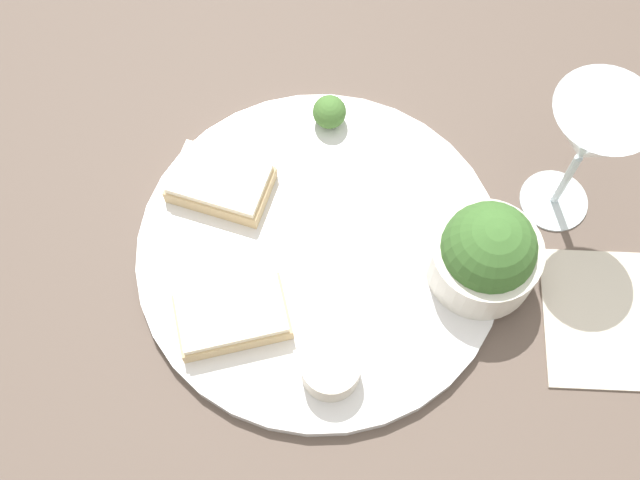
# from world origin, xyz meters

# --- Properties ---
(ground_plane) EXTENTS (4.00, 4.00, 0.00)m
(ground_plane) POSITION_xyz_m (0.00, 0.00, 0.00)
(ground_plane) COLOR brown
(dinner_plate) EXTENTS (0.36, 0.36, 0.01)m
(dinner_plate) POSITION_xyz_m (0.00, 0.00, 0.01)
(dinner_plate) COLOR white
(dinner_plate) RESTS_ON ground_plane
(salad_bowl) EXTENTS (0.10, 0.10, 0.09)m
(salad_bowl) POSITION_xyz_m (-0.15, 0.01, 0.05)
(salad_bowl) COLOR silver
(salad_bowl) RESTS_ON dinner_plate
(sauce_ramekin) EXTENTS (0.05, 0.05, 0.03)m
(sauce_ramekin) POSITION_xyz_m (-0.02, 0.12, 0.03)
(sauce_ramekin) COLOR beige
(sauce_ramekin) RESTS_ON dinner_plate
(cheese_toast_near) EXTENTS (0.12, 0.09, 0.03)m
(cheese_toast_near) POSITION_xyz_m (0.08, 0.08, 0.03)
(cheese_toast_near) COLOR #D1B27F
(cheese_toast_near) RESTS_ON dinner_plate
(cheese_toast_far) EXTENTS (0.11, 0.08, 0.03)m
(cheese_toast_far) POSITION_xyz_m (0.10, -0.06, 0.03)
(cheese_toast_far) COLOR #D1B27F
(cheese_toast_far) RESTS_ON dinner_plate
(wine_glass) EXTENTS (0.09, 0.09, 0.17)m
(wine_glass) POSITION_xyz_m (-0.23, -0.07, 0.12)
(wine_glass) COLOR silver
(wine_glass) RESTS_ON ground_plane
(garnish) EXTENTS (0.03, 0.03, 0.03)m
(garnish) POSITION_xyz_m (-0.00, -0.15, 0.03)
(garnish) COLOR #477533
(garnish) RESTS_ON dinner_plate
(napkin) EXTENTS (0.15, 0.14, 0.01)m
(napkin) POSITION_xyz_m (-0.29, 0.05, 0.00)
(napkin) COLOR beige
(napkin) RESTS_ON ground_plane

